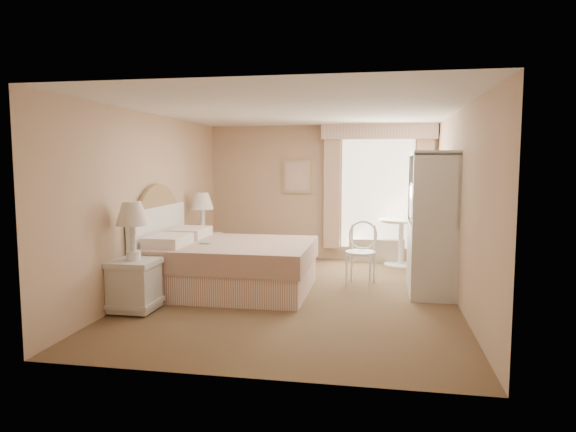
% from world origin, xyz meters
% --- Properties ---
extents(room, '(4.21, 5.51, 2.51)m').
position_xyz_m(room, '(0.00, 0.00, 1.25)').
color(room, brown).
rests_on(room, ground).
extents(window, '(2.05, 0.22, 2.51)m').
position_xyz_m(window, '(1.05, 2.65, 1.34)').
color(window, white).
rests_on(window, room).
extents(framed_art, '(0.52, 0.04, 0.62)m').
position_xyz_m(framed_art, '(-0.45, 2.71, 1.55)').
color(framed_art, tan).
rests_on(framed_art, room).
extents(bed, '(2.33, 1.83, 1.62)m').
position_xyz_m(bed, '(-1.11, 0.10, 0.39)').
color(bed, tan).
rests_on(bed, room).
extents(nightstand_near, '(0.55, 0.55, 1.33)m').
position_xyz_m(nightstand_near, '(-1.84, -1.09, 0.50)').
color(nightstand_near, silver).
rests_on(nightstand_near, room).
extents(nightstand_far, '(0.53, 0.53, 1.29)m').
position_xyz_m(nightstand_far, '(-1.84, 1.38, 0.49)').
color(nightstand_far, silver).
rests_on(nightstand_far, room).
extents(round_table, '(0.78, 0.78, 0.83)m').
position_xyz_m(round_table, '(1.47, 2.34, 0.55)').
color(round_table, white).
rests_on(round_table, room).
extents(cafe_chair, '(0.52, 0.52, 0.94)m').
position_xyz_m(cafe_chair, '(0.84, 0.90, 0.55)').
color(cafe_chair, white).
rests_on(cafe_chair, room).
extents(armoire, '(0.59, 1.18, 1.97)m').
position_xyz_m(armoire, '(1.81, 0.52, 0.82)').
color(armoire, silver).
rests_on(armoire, room).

